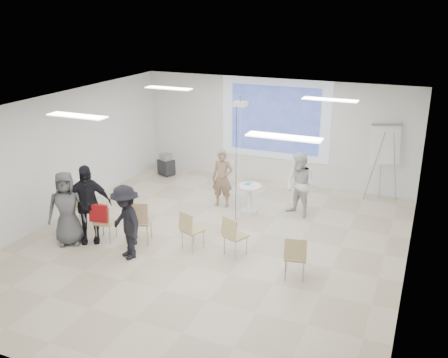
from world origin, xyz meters
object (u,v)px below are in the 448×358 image
at_px(pedestal_table, 249,197).
at_px(av_cart, 166,165).
at_px(chair_left_inner, 139,219).
at_px(chair_right_far, 295,254).
at_px(player_left, 222,175).
at_px(chair_far_left, 88,204).
at_px(chair_center, 190,228).
at_px(laptop, 141,219).
at_px(audience_left, 86,199).
at_px(audience_outer, 66,204).
at_px(flipchart_easel, 385,145).
at_px(chair_right_inner, 233,233).
at_px(audience_mid, 126,218).
at_px(player_right, 300,182).
at_px(chair_left_mid, 104,220).

height_order(pedestal_table, av_cart, pedestal_table).
distance_m(chair_left_inner, chair_right_far, 3.50).
bearing_deg(chair_right_far, av_cart, 126.68).
xyz_separation_m(player_left, chair_far_left, (-2.30, -2.45, -0.26)).
distance_m(player_left, chair_center, 2.55).
height_order(laptop, av_cart, av_cart).
bearing_deg(pedestal_table, audience_left, -132.00).
distance_m(player_left, chair_far_left, 3.37).
xyz_separation_m(pedestal_table, laptop, (-1.59, -2.49, 0.12)).
height_order(audience_outer, flipchart_easel, flipchart_easel).
xyz_separation_m(chair_right_inner, laptop, (-2.10, -0.15, 0.01)).
bearing_deg(pedestal_table, av_cart, 153.08).
height_order(audience_left, audience_mid, audience_left).
bearing_deg(chair_center, chair_right_inner, 26.78).
bearing_deg(audience_mid, pedestal_table, 98.28).
bearing_deg(chair_center, chair_right_far, 14.22).
distance_m(player_right, chair_center, 3.15).
bearing_deg(av_cart, laptop, -44.34).
relative_size(player_left, chair_left_mid, 2.01).
relative_size(chair_far_left, chair_center, 1.17).
distance_m(laptop, audience_outer, 1.60).
distance_m(pedestal_table, player_right, 1.32).
relative_size(chair_left_mid, audience_mid, 0.47).
relative_size(audience_left, audience_outer, 1.10).
height_order(chair_right_inner, av_cart, chair_right_inner).
height_order(chair_left_inner, av_cart, chair_left_inner).
relative_size(player_right, laptop, 4.95).
xyz_separation_m(audience_outer, av_cart, (-0.33, 4.86, -0.61)).
distance_m(chair_left_inner, audience_mid, 0.72).
bearing_deg(audience_mid, laptop, 132.73).
relative_size(audience_outer, flipchart_easel, 0.88).
distance_m(chair_left_inner, flipchart_easel, 6.57).
height_order(player_left, chair_center, player_left).
bearing_deg(chair_far_left, audience_mid, -44.94).
xyz_separation_m(chair_right_inner, audience_left, (-3.15, -0.60, 0.49)).
height_order(chair_left_mid, chair_right_far, chair_right_far).
distance_m(pedestal_table, laptop, 2.96).
distance_m(chair_center, chair_right_far, 2.38).
xyz_separation_m(audience_left, flipchart_easel, (5.57, 5.05, 0.52)).
relative_size(chair_right_far, av_cart, 1.32).
relative_size(player_left, chair_center, 1.98).
distance_m(audience_mid, flipchart_easel, 6.94).
bearing_deg(pedestal_table, chair_left_inner, -121.18).
distance_m(player_right, flipchart_easel, 2.62).
bearing_deg(chair_left_inner, player_right, 27.37).
height_order(player_right, flipchart_easel, flipchart_easel).
relative_size(chair_right_inner, laptop, 2.42).
height_order(chair_center, laptop, chair_center).
bearing_deg(pedestal_table, audience_mid, -114.39).
relative_size(chair_far_left, chair_left_inner, 1.02).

